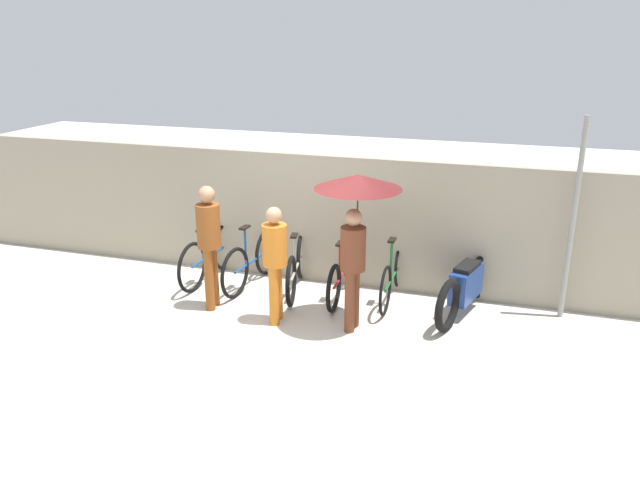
% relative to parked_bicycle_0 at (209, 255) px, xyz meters
% --- Properties ---
extents(ground_plane, '(30.00, 30.00, 0.00)m').
position_rel_parked_bicycle_0_xyz_m(ground_plane, '(1.42, -1.49, -0.39)').
color(ground_plane, beige).
extents(back_wall, '(11.86, 0.12, 1.96)m').
position_rel_parked_bicycle_0_xyz_m(back_wall, '(1.42, 0.48, 0.59)').
color(back_wall, gray).
rests_on(back_wall, ground).
extents(parked_bicycle_0, '(0.44, 1.75, 1.08)m').
position_rel_parked_bicycle_0_xyz_m(parked_bicycle_0, '(0.00, 0.00, 0.00)').
color(parked_bicycle_0, black).
rests_on(parked_bicycle_0, ground).
extents(parked_bicycle_1, '(0.44, 1.74, 0.98)m').
position_rel_parked_bicycle_0_xyz_m(parked_bicycle_1, '(0.71, -0.00, -0.00)').
color(parked_bicycle_1, black).
rests_on(parked_bicycle_1, ground).
extents(parked_bicycle_2, '(0.52, 1.75, 1.07)m').
position_rel_parked_bicycle_0_xyz_m(parked_bicycle_2, '(1.42, 0.00, -0.02)').
color(parked_bicycle_2, black).
rests_on(parked_bicycle_2, ground).
extents(parked_bicycle_3, '(0.44, 1.73, 1.01)m').
position_rel_parked_bicycle_0_xyz_m(parked_bicycle_3, '(2.13, -0.00, -0.04)').
color(parked_bicycle_3, black).
rests_on(parked_bicycle_3, ground).
extents(parked_bicycle_4, '(0.44, 1.72, 1.09)m').
position_rel_parked_bicycle_0_xyz_m(parked_bicycle_4, '(2.84, 0.11, -0.02)').
color(parked_bicycle_4, black).
rests_on(parked_bicycle_4, ground).
extents(pedestrian_leading, '(0.32, 0.32, 1.74)m').
position_rel_parked_bicycle_0_xyz_m(pedestrian_leading, '(0.49, -0.91, 0.63)').
color(pedestrian_leading, brown).
rests_on(pedestrian_leading, ground).
extents(pedestrian_center, '(0.32, 0.32, 1.58)m').
position_rel_parked_bicycle_0_xyz_m(pedestrian_center, '(1.50, -1.06, 0.53)').
color(pedestrian_center, '#C66B1E').
rests_on(pedestrian_center, ground).
extents(pedestrian_trailing, '(1.09, 1.09, 2.02)m').
position_rel_parked_bicycle_0_xyz_m(pedestrian_trailing, '(2.52, -0.87, 1.23)').
color(pedestrian_trailing, brown).
rests_on(pedestrian_trailing, ground).
extents(motorcycle, '(0.77, 1.91, 0.92)m').
position_rel_parked_bicycle_0_xyz_m(motorcycle, '(3.86, -0.05, 0.00)').
color(motorcycle, black).
rests_on(motorcycle, ground).
extents(awning_pole, '(0.07, 0.07, 2.70)m').
position_rel_parked_bicycle_0_xyz_m(awning_pole, '(5.12, 0.22, 0.96)').
color(awning_pole, gray).
rests_on(awning_pole, ground).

